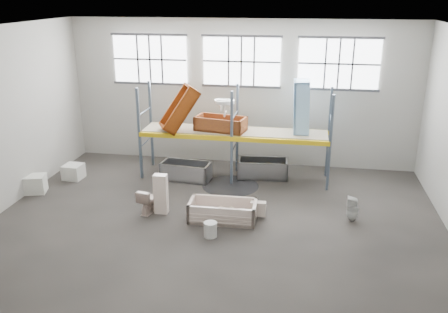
% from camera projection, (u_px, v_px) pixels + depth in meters
% --- Properties ---
extents(floor, '(12.00, 10.00, 0.10)m').
position_uv_depth(floor, '(214.00, 227.00, 12.51)').
color(floor, '#4A443F').
rests_on(floor, ground).
extents(ceiling, '(12.00, 10.00, 0.10)m').
position_uv_depth(ceiling, '(213.00, 27.00, 10.82)').
color(ceiling, silver).
rests_on(ceiling, ground).
extents(wall_back, '(12.00, 0.10, 5.00)m').
position_uv_depth(wall_back, '(241.00, 93.00, 16.36)').
color(wall_back, '#A7A49A').
rests_on(wall_back, ground).
extents(wall_front, '(12.00, 0.10, 5.00)m').
position_uv_depth(wall_front, '(148.00, 231.00, 6.97)').
color(wall_front, '#A4A197').
rests_on(wall_front, ground).
extents(window_left, '(2.60, 0.04, 1.60)m').
position_uv_depth(window_left, '(150.00, 59.00, 16.41)').
color(window_left, white).
rests_on(window_left, wall_back).
extents(window_mid, '(2.60, 0.04, 1.60)m').
position_uv_depth(window_mid, '(241.00, 61.00, 15.90)').
color(window_mid, white).
rests_on(window_mid, wall_back).
extents(window_right, '(2.60, 0.04, 1.60)m').
position_uv_depth(window_right, '(339.00, 64.00, 15.38)').
color(window_right, white).
rests_on(window_right, wall_back).
extents(rack_upright_la, '(0.08, 0.08, 3.00)m').
position_uv_depth(rack_upright_la, '(139.00, 134.00, 15.18)').
color(rack_upright_la, slate).
rests_on(rack_upright_la, floor).
extents(rack_upright_lb, '(0.08, 0.08, 3.00)m').
position_uv_depth(rack_upright_lb, '(151.00, 124.00, 16.29)').
color(rack_upright_lb, slate).
rests_on(rack_upright_lb, floor).
extents(rack_upright_ma, '(0.08, 0.08, 3.00)m').
position_uv_depth(rack_upright_ma, '(232.00, 139.00, 14.69)').
color(rack_upright_ma, slate).
rests_on(rack_upright_ma, floor).
extents(rack_upright_mb, '(0.08, 0.08, 3.00)m').
position_uv_depth(rack_upright_mb, '(237.00, 128.00, 15.81)').
color(rack_upright_mb, slate).
rests_on(rack_upright_mb, floor).
extents(rack_upright_ra, '(0.08, 0.08, 3.00)m').
position_uv_depth(rack_upright_ra, '(330.00, 144.00, 14.21)').
color(rack_upright_ra, slate).
rests_on(rack_upright_ra, floor).
extents(rack_upright_rb, '(0.08, 0.08, 3.00)m').
position_uv_depth(rack_upright_rb, '(329.00, 133.00, 15.33)').
color(rack_upright_rb, slate).
rests_on(rack_upright_rb, floor).
extents(rack_beam_front, '(6.00, 0.10, 0.14)m').
position_uv_depth(rack_beam_front, '(232.00, 139.00, 14.69)').
color(rack_beam_front, yellow).
rests_on(rack_beam_front, floor).
extents(rack_beam_back, '(6.00, 0.10, 0.14)m').
position_uv_depth(rack_beam_back, '(237.00, 128.00, 15.81)').
color(rack_beam_back, yellow).
rests_on(rack_beam_back, floor).
extents(shelf_deck, '(5.90, 1.10, 0.03)m').
position_uv_depth(shelf_deck, '(235.00, 131.00, 15.22)').
color(shelf_deck, gray).
rests_on(shelf_deck, floor).
extents(wet_patch, '(1.80, 1.80, 0.00)m').
position_uv_depth(wet_patch, '(230.00, 186.00, 15.00)').
color(wet_patch, black).
rests_on(wet_patch, floor).
extents(bathtub_beige, '(1.82, 0.89, 0.53)m').
position_uv_depth(bathtub_beige, '(223.00, 211.00, 12.69)').
color(bathtub_beige, beige).
rests_on(bathtub_beige, floor).
extents(cistern_spare, '(0.42, 0.20, 0.39)m').
position_uv_depth(cistern_spare, '(258.00, 209.00, 12.79)').
color(cistern_spare, '#C1B0A2').
rests_on(cistern_spare, bathtub_beige).
extents(sink_in_tub, '(0.63, 0.63, 0.17)m').
position_uv_depth(sink_in_tub, '(226.00, 212.00, 12.86)').
color(sink_in_tub, beige).
rests_on(sink_in_tub, bathtub_beige).
extents(toilet_beige, '(0.55, 0.78, 0.72)m').
position_uv_depth(toilet_beige, '(148.00, 200.00, 13.10)').
color(toilet_beige, beige).
rests_on(toilet_beige, floor).
extents(cistern_tall, '(0.37, 0.24, 1.13)m').
position_uv_depth(cistern_tall, '(161.00, 194.00, 13.01)').
color(cistern_tall, beige).
rests_on(cistern_tall, floor).
extents(toilet_white, '(0.33, 0.32, 0.69)m').
position_uv_depth(toilet_white, '(353.00, 209.00, 12.62)').
color(toilet_white, silver).
rests_on(toilet_white, floor).
extents(steel_tub_left, '(1.65, 0.89, 0.58)m').
position_uv_depth(steel_tub_left, '(186.00, 171.00, 15.44)').
color(steel_tub_left, '#B2B5BB').
rests_on(steel_tub_left, floor).
extents(steel_tub_right, '(1.69, 0.90, 0.60)m').
position_uv_depth(steel_tub_right, '(263.00, 168.00, 15.63)').
color(steel_tub_right, '#93969A').
rests_on(steel_tub_right, floor).
extents(rust_tub_flat, '(1.72, 1.06, 0.45)m').
position_uv_depth(rust_tub_flat, '(221.00, 124.00, 15.17)').
color(rust_tub_flat, '#905318').
rests_on(rust_tub_flat, shelf_deck).
extents(rust_tub_tilted, '(1.48, 1.24, 1.56)m').
position_uv_depth(rust_tub_tilted, '(180.00, 109.00, 15.05)').
color(rust_tub_tilted, '#873509').
rests_on(rust_tub_tilted, shelf_deck).
extents(sink_on_shelf, '(0.64, 0.50, 0.56)m').
position_uv_depth(sink_on_shelf, '(224.00, 116.00, 15.01)').
color(sink_on_shelf, white).
rests_on(sink_on_shelf, rust_tub_flat).
extents(blue_tub_upright, '(0.57, 0.82, 1.72)m').
position_uv_depth(blue_tub_upright, '(301.00, 108.00, 14.79)').
color(blue_tub_upright, '#9ACFF7').
rests_on(blue_tub_upright, shelf_deck).
extents(bucket, '(0.35, 0.35, 0.39)m').
position_uv_depth(bucket, '(210.00, 229.00, 11.85)').
color(bucket, beige).
rests_on(bucket, floor).
extents(carton_near, '(0.76, 0.69, 0.54)m').
position_uv_depth(carton_near, '(35.00, 184.00, 14.44)').
color(carton_near, silver).
rests_on(carton_near, floor).
extents(carton_far, '(0.61, 0.61, 0.48)m').
position_uv_depth(carton_far, '(73.00, 172.00, 15.51)').
color(carton_far, silver).
rests_on(carton_far, floor).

